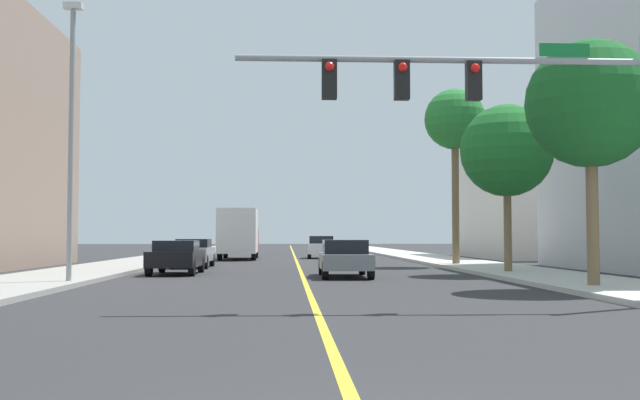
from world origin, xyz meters
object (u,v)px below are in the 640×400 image
object	(u,v)px
car_gray	(345,257)
car_black	(176,256)
street_lamp	(71,127)
palm_near	(591,105)
delivery_truck	(239,233)
car_silver	(193,252)
car_white	(321,247)
palm_mid	(507,151)
traffic_signal_mast	(506,105)
palm_far	(455,121)

from	to	relation	value
car_gray	car_black	world-z (taller)	car_gray
street_lamp	palm_near	world-z (taller)	street_lamp
car_black	delivery_truck	distance (m)	18.54
car_silver	car_black	xyz separation A→B (m)	(0.13, -6.27, -0.02)
palm_near	car_white	size ratio (longest dim) A/B	1.75
palm_mid	delivery_truck	size ratio (longest dim) A/B	0.85
palm_mid	car_silver	world-z (taller)	palm_mid
car_gray	delivery_truck	xyz separation A→B (m)	(-5.28, 20.68, 0.98)
street_lamp	car_white	size ratio (longest dim) A/B	2.18
palm_mid	car_black	xyz separation A→B (m)	(-13.03, 1.11, -4.15)
palm_mid	car_white	bearing A→B (deg)	106.01
car_gray	delivery_truck	world-z (taller)	delivery_truck
traffic_signal_mast	palm_mid	size ratio (longest dim) A/B	1.37
palm_mid	car_white	xyz separation A→B (m)	(-6.27, 21.85, -4.08)
street_lamp	car_black	xyz separation A→B (m)	(2.29, 6.58, -4.19)
car_white	car_black	size ratio (longest dim) A/B	0.99
palm_far	car_gray	distance (m)	12.92
street_lamp	palm_far	world-z (taller)	palm_far
palm_far	car_white	distance (m)	16.44
car_white	car_gray	distance (m)	22.95
car_silver	delivery_truck	distance (m)	12.32
palm_far	car_gray	world-z (taller)	palm_far
car_silver	car_black	distance (m)	6.27
street_lamp	car_white	bearing A→B (deg)	71.68
street_lamp	traffic_signal_mast	bearing A→B (deg)	-33.13
car_white	car_silver	size ratio (longest dim) A/B	0.94
traffic_signal_mast	palm_far	distance (m)	21.48
palm_mid	car_black	bearing A→B (deg)	175.13
car_silver	palm_near	bearing A→B (deg)	130.20
palm_mid	palm_far	size ratio (longest dim) A/B	0.74
car_gray	traffic_signal_mast	bearing A→B (deg)	-77.23
car_gray	car_black	size ratio (longest dim) A/B	1.12
palm_mid	car_white	distance (m)	23.10
car_silver	delivery_truck	bearing A→B (deg)	-96.65
street_lamp	car_silver	xyz separation A→B (m)	(2.16, 12.85, -4.17)
car_gray	car_black	xyz separation A→B (m)	(-6.54, 2.21, -0.01)
palm_near	car_gray	distance (m)	10.51
car_black	palm_near	bearing A→B (deg)	145.06
traffic_signal_mast	car_white	distance (m)	35.00
car_gray	car_silver	world-z (taller)	same
street_lamp	palm_near	bearing A→B (deg)	-9.57
car_gray	car_silver	size ratio (longest dim) A/B	1.06
car_silver	car_black	world-z (taller)	car_silver
car_gray	delivery_truck	size ratio (longest dim) A/B	0.58
palm_mid	delivery_truck	bearing A→B (deg)	121.01
traffic_signal_mast	car_gray	world-z (taller)	traffic_signal_mast
traffic_signal_mast	delivery_truck	bearing A→B (deg)	103.54
traffic_signal_mast	car_white	xyz separation A→B (m)	(-2.32, 34.74, -3.55)
car_white	delivery_truck	bearing A→B (deg)	-155.20
car_black	palm_mid	bearing A→B (deg)	175.36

